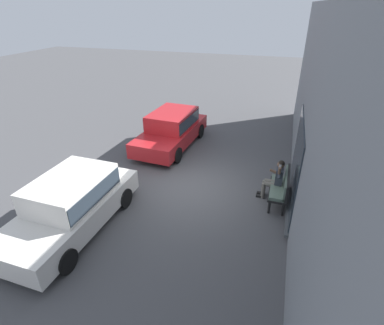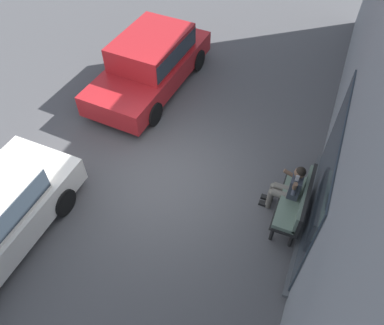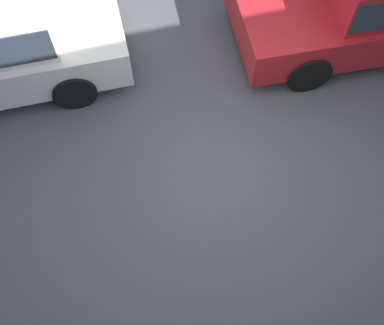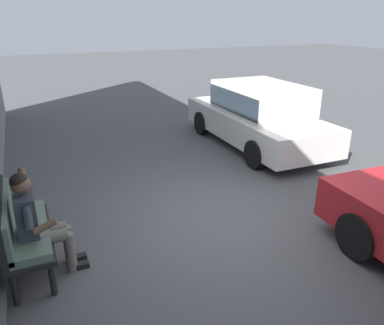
# 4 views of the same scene
# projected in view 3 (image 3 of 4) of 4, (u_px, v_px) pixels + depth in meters

# --- Properties ---
(ground_plane) EXTENTS (60.00, 60.00, 0.00)m
(ground_plane) POSITION_uv_depth(u_px,v_px,m) (221.00, 176.00, 6.27)
(ground_plane) COLOR #4C4C4F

